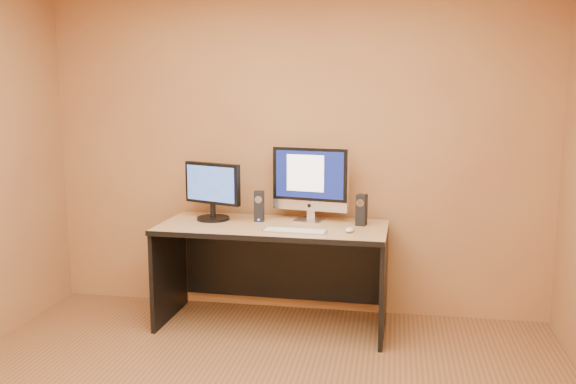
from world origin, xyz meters
name	(u,v)px	position (x,y,z in m)	size (l,w,h in m)	color
walls	(227,191)	(0.00, 0.00, 1.30)	(4.00, 4.00, 2.60)	olive
desk	(273,276)	(-0.10, 1.58, 0.39)	(1.69, 0.74, 0.78)	tan
imac	(309,184)	(0.15, 1.78, 1.07)	(0.60, 0.22, 0.58)	silver
second_monitor	(213,192)	(-0.59, 1.70, 1.00)	(0.51, 0.25, 0.44)	black
speaker_left	(259,206)	(-0.23, 1.71, 0.90)	(0.07, 0.08, 0.23)	black
speaker_right	(362,210)	(0.55, 1.70, 0.90)	(0.07, 0.08, 0.23)	black
keyboard	(295,231)	(0.10, 1.39, 0.79)	(0.45, 0.12, 0.02)	silver
mouse	(350,229)	(0.48, 1.46, 0.80)	(0.06, 0.11, 0.04)	silver
cable_a	(312,218)	(0.16, 1.88, 0.79)	(0.01, 0.01, 0.23)	black
cable_b	(305,217)	(0.10, 1.89, 0.79)	(0.01, 0.01, 0.19)	black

